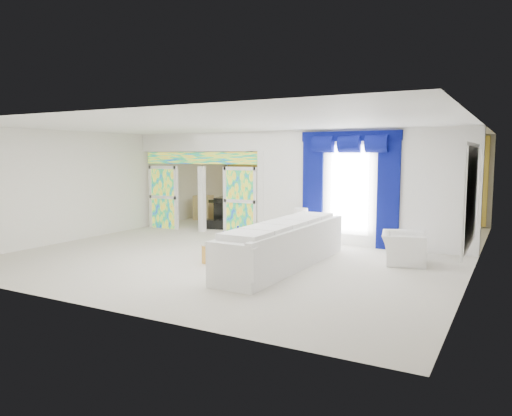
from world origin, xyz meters
The scene contains 22 objects.
floor centered at (0.00, 0.00, 0.00)m, with size 12.00×12.00×0.00m, color #B7AF9E.
dividing_wall centered at (2.15, 1.00, 1.50)m, with size 5.70×0.18×3.00m, color white.
dividing_header centered at (-2.85, 1.00, 2.73)m, with size 4.30×0.18×0.55m, color white.
stained_panel_left centered at (-4.28, 1.00, 1.00)m, with size 0.95×0.04×2.00m, color #994C3F.
stained_panel_right centered at (-1.42, 1.00, 1.00)m, with size 0.95×0.04×2.00m, color #994C3F.
stained_transom centered at (-2.85, 1.00, 2.25)m, with size 4.00×0.05×0.35m, color #994C3F.
window_pane centered at (1.90, 0.90, 1.45)m, with size 1.00×0.02×2.30m, color white.
blue_drape_left centered at (0.90, 0.87, 1.40)m, with size 0.55×0.10×2.80m, color #030D41.
blue_drape_right centered at (2.90, 0.87, 1.40)m, with size 0.55×0.10×2.80m, color #030D41.
blue_pelmet centered at (1.90, 0.87, 2.82)m, with size 2.60×0.12×0.25m, color #030D41.
wall_mirror centered at (4.94, -1.00, 1.55)m, with size 0.04×2.70×1.90m, color white.
gold_curtains centered at (0.00, 5.90, 1.50)m, with size 9.70×0.12×2.90m, color gold.
white_sofa centered at (1.45, -2.07, 0.41)m, with size 0.93×4.35×0.83m, color white.
coffee_table centered at (0.10, -1.77, 0.21)m, with size 0.62×1.86×0.41m, color gold.
console_table centered at (1.03, 0.49, 0.19)m, with size 1.12×0.36×0.37m, color white.
table_lamp centered at (0.73, 0.49, 0.66)m, with size 0.36×0.36×0.58m, color silver.
armchair centered at (3.60, -0.57, 0.34)m, with size 1.04×0.91×0.68m, color white.
grand_piano centered at (-2.72, 3.28, 0.46)m, with size 1.39×1.82×0.92m, color black.
piano_bench centered at (-2.72, 1.68, 0.15)m, with size 0.88×0.34×0.29m, color black.
tv_console centered at (-4.36, 3.36, 0.44)m, with size 0.60×0.55×0.88m, color #A17F50.
chandelier centered at (-2.30, 3.40, 2.65)m, with size 0.60×0.60×0.60m, color gold.
decanters centered at (0.09, -1.81, 0.51)m, with size 0.15×1.05×0.27m.
Camera 1 is at (5.74, -11.21, 2.34)m, focal length 34.14 mm.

